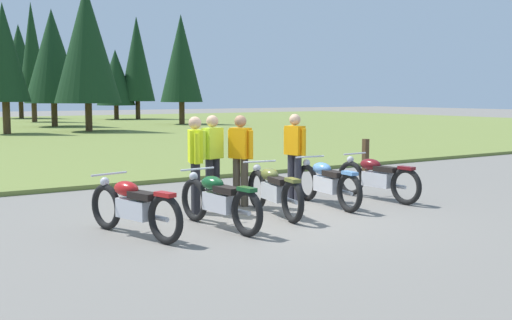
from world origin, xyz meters
name	(u,v)px	position (x,y,z in m)	size (l,w,h in m)	color
ground_plane	(275,216)	(0.00, 0.00, 0.00)	(140.00, 140.00, 0.00)	slate
motorcycle_red	(134,206)	(-2.57, -0.12, 0.44)	(0.77, 2.06, 0.88)	black
motorcycle_british_green	(219,200)	(-1.27, -0.31, 0.44)	(0.62, 2.10, 0.88)	black
motorcycle_olive	(274,190)	(0.03, 0.09, 0.44)	(0.63, 2.09, 0.88)	black
motorcycle_sky_blue	(327,182)	(1.34, 0.28, 0.44)	(0.62, 2.10, 0.88)	black
motorcycle_maroon	(377,177)	(2.59, 0.28, 0.44)	(0.62, 2.10, 0.88)	black
rider_checking_bike	(295,151)	(1.26, 1.17, 0.95)	(0.29, 0.54, 1.67)	#2D2D38
rider_in_hivis_vest	(195,159)	(-1.00, 0.97, 0.95)	(0.33, 0.52, 1.67)	black
rider_near_row_end	(240,155)	(0.02, 1.15, 0.95)	(0.34, 0.52, 1.67)	#4C4233
rider_with_back_turned	(213,155)	(-0.41, 1.42, 0.95)	(0.53, 0.31, 1.67)	black
trail_marker_post	(365,160)	(4.13, 2.27, 0.50)	(0.12, 0.12, 1.01)	#47331E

